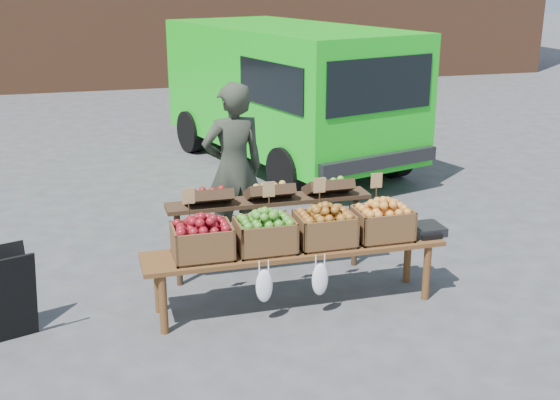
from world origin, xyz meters
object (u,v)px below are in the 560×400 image
object	(u,v)px
chalkboard_sign	(1,297)
crate_golden_apples	(202,241)
crate_russet_pears	(265,235)
weighing_scale	(424,229)
vendor	(233,169)
crate_red_apples	(325,229)
crate_green_apples	(382,223)
back_table	(270,226)
delivery_van	(286,97)
display_bench	(295,276)

from	to	relation	value
chalkboard_sign	crate_golden_apples	xyz separation A→B (m)	(1.65, -0.03, 0.32)
crate_golden_apples	crate_russet_pears	bearing A→B (deg)	0.00
chalkboard_sign	weighing_scale	distance (m)	3.73
vendor	crate_red_apples	world-z (taller)	vendor
crate_red_apples	crate_golden_apples	bearing A→B (deg)	180.00
crate_golden_apples	crate_green_apples	distance (m)	1.65
chalkboard_sign	back_table	xyz separation A→B (m)	(2.43, 0.69, 0.13)
vendor	back_table	distance (m)	0.84
vendor	crate_red_apples	xyz separation A→B (m)	(0.52, -1.44, -0.21)
delivery_van	crate_golden_apples	size ratio (longest dim) A/B	9.48
crate_golden_apples	chalkboard_sign	bearing A→B (deg)	178.85
crate_golden_apples	crate_red_apples	xyz separation A→B (m)	(1.10, 0.00, 0.00)
crate_golden_apples	weighing_scale	world-z (taller)	crate_golden_apples
chalkboard_sign	weighing_scale	bearing A→B (deg)	-18.86
delivery_van	back_table	world-z (taller)	delivery_van
back_table	display_bench	bearing A→B (deg)	-86.42
vendor	chalkboard_sign	size ratio (longest dim) A/B	2.33
back_table	display_bench	distance (m)	0.76
vendor	crate_golden_apples	bearing A→B (deg)	60.69
crate_russet_pears	back_table	bearing A→B (deg)	72.29
delivery_van	crate_golden_apples	world-z (taller)	delivery_van
delivery_van	vendor	bearing A→B (deg)	-130.95
delivery_van	weighing_scale	distance (m)	4.81
vendor	back_table	world-z (taller)	vendor
weighing_scale	delivery_van	bearing A→B (deg)	89.48
delivery_van	weighing_scale	world-z (taller)	delivery_van
display_bench	crate_golden_apples	distance (m)	0.93
crate_red_apples	back_table	bearing A→B (deg)	113.97
back_table	display_bench	xyz separation A→B (m)	(0.05, -0.72, -0.24)
vendor	crate_golden_apples	size ratio (longest dim) A/B	3.67
back_table	display_bench	world-z (taller)	back_table
crate_russet_pears	crate_red_apples	world-z (taller)	same
back_table	crate_russet_pears	world-z (taller)	back_table
chalkboard_sign	crate_red_apples	bearing A→B (deg)	-19.04
crate_golden_apples	crate_red_apples	bearing A→B (deg)	0.00
delivery_van	crate_green_apples	world-z (taller)	delivery_van
chalkboard_sign	crate_red_apples	distance (m)	2.76
display_bench	crate_golden_apples	xyz separation A→B (m)	(-0.82, 0.00, 0.42)
crate_green_apples	weighing_scale	xyz separation A→B (m)	(0.43, 0.00, -0.10)
crate_green_apples	weighing_scale	size ratio (longest dim) A/B	1.47
back_table	crate_green_apples	world-z (taller)	back_table
crate_golden_apples	weighing_scale	size ratio (longest dim) A/B	1.47
delivery_van	display_bench	distance (m)	5.02
chalkboard_sign	display_bench	size ratio (longest dim) A/B	0.29
crate_russet_pears	crate_green_apples	world-z (taller)	same
back_table	weighing_scale	distance (m)	1.48
chalkboard_sign	back_table	size ratio (longest dim) A/B	0.37
crate_red_apples	chalkboard_sign	bearing A→B (deg)	179.31
crate_red_apples	crate_green_apples	xyz separation A→B (m)	(0.55, 0.00, 0.00)
chalkboard_sign	back_table	world-z (taller)	back_table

